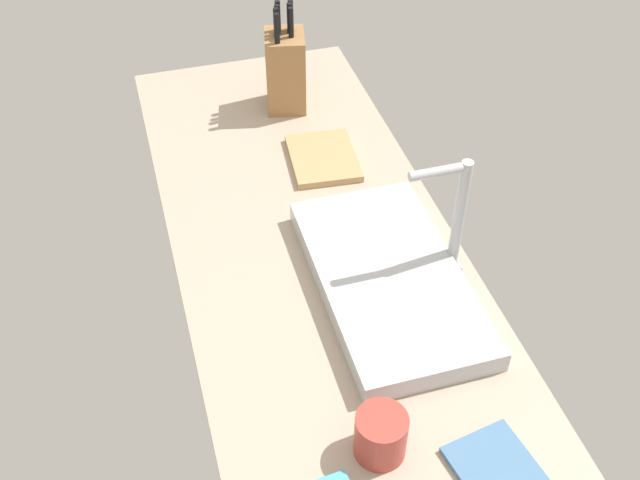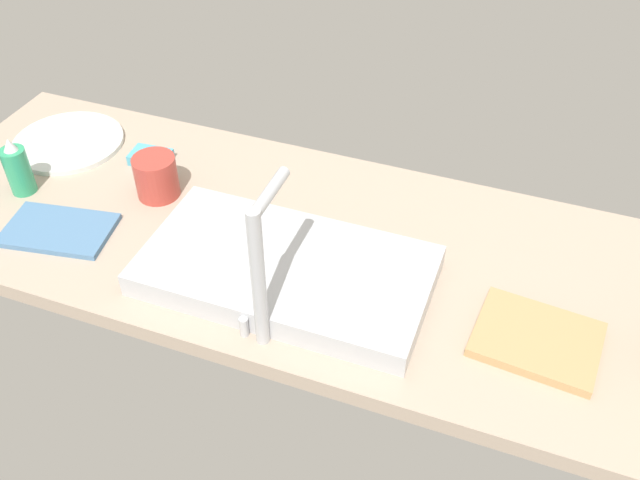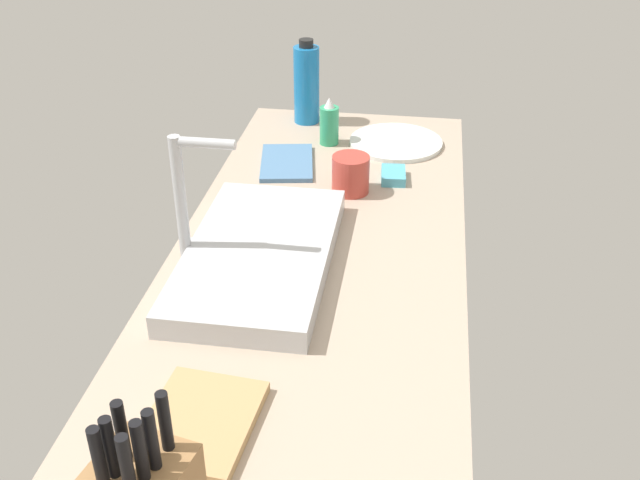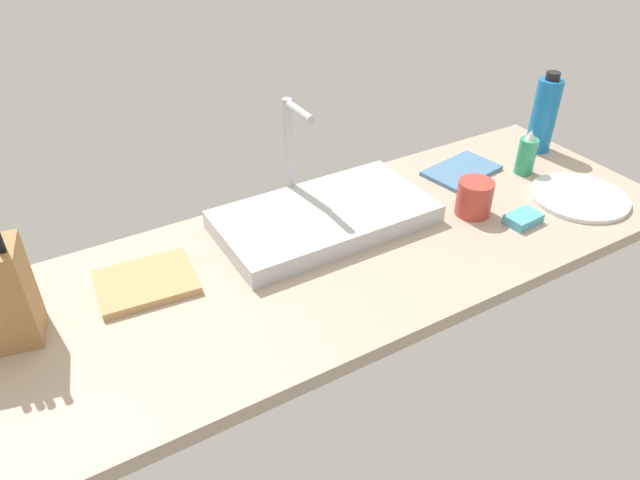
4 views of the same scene
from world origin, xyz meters
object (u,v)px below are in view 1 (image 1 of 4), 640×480
at_px(knife_block, 285,69).
at_px(cutting_board, 323,158).
at_px(coffee_mug, 381,435).
at_px(sink_basin, 389,280).
at_px(faucet, 455,212).

xyz_separation_m(knife_block, cutting_board, (0.27, 0.03, -0.10)).
distance_m(cutting_board, coffee_mug, 0.83).
height_order(sink_basin, cutting_board, sink_basin).
bearing_deg(coffee_mug, cutting_board, 170.41).
distance_m(knife_block, coffee_mug, 1.10).
distance_m(faucet, knife_block, 0.74).
height_order(knife_block, cutting_board, knife_block).
xyz_separation_m(faucet, coffee_mug, (0.38, -0.28, -0.12)).
relative_size(faucet, knife_block, 0.98).
relative_size(knife_block, cutting_board, 1.41).
relative_size(faucet, coffee_mug, 3.09).
bearing_deg(sink_basin, faucet, 96.97).
bearing_deg(faucet, coffee_mug, -37.03).
distance_m(sink_basin, cutting_board, 0.46).
distance_m(faucet, coffee_mug, 0.49).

